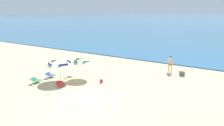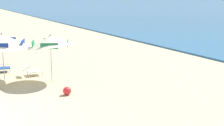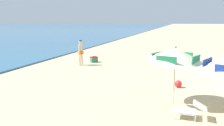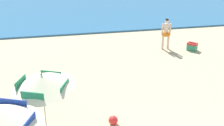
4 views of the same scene
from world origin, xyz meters
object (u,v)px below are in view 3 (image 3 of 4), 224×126
(beach_umbrella_striped_second, at_px, (175,55))
(lounge_chair_beside_umbrella, at_px, (191,109))
(cooler_box, at_px, (94,59))
(beach_ball, at_px, (178,84))
(person_standing_near_shore, at_px, (81,51))

(beach_umbrella_striped_second, bearing_deg, lounge_chair_beside_umbrella, -158.22)
(cooler_box, bearing_deg, beach_umbrella_striped_second, -143.08)
(cooler_box, height_order, beach_ball, cooler_box)
(beach_ball, bearing_deg, lounge_chair_beside_umbrella, -174.06)
(person_standing_near_shore, xyz_separation_m, beach_ball, (-4.02, -6.24, -0.80))
(beach_umbrella_striped_second, distance_m, lounge_chair_beside_umbrella, 2.00)
(beach_umbrella_striped_second, xyz_separation_m, beach_ball, (2.17, -0.15, -1.56))
(beach_umbrella_striped_second, relative_size, beach_ball, 8.98)
(lounge_chair_beside_umbrella, height_order, cooler_box, lounge_chair_beside_umbrella)
(lounge_chair_beside_umbrella, height_order, beach_ball, lounge_chair_beside_umbrella)
(beach_umbrella_striped_second, bearing_deg, cooler_box, 36.92)
(lounge_chair_beside_umbrella, relative_size, beach_ball, 2.97)
(beach_ball, bearing_deg, beach_umbrella_striped_second, 175.96)
(lounge_chair_beside_umbrella, xyz_separation_m, cooler_box, (8.79, 6.15, -0.07))
(person_standing_near_shore, xyz_separation_m, cooler_box, (1.32, -0.44, -0.76))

